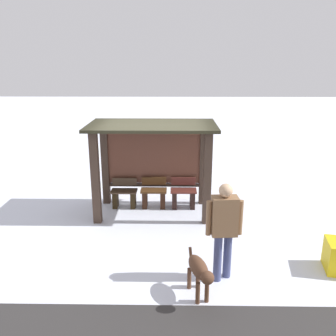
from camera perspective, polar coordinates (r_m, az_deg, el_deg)
name	(u,v)px	position (r m, az deg, el deg)	size (l,w,h in m)	color
ground_plane	(153,212)	(9.02, -2.37, -7.03)	(60.00, 60.00, 0.00)	silver
bus_shelter	(153,149)	(8.70, -2.42, 2.99)	(3.00, 1.67, 2.23)	#3A2B22
bench_left_inside	(124,196)	(9.28, -7.00, -4.44)	(0.66, 0.37, 0.74)	#433223
bench_center_inside	(154,195)	(9.20, -2.28, -4.40)	(0.66, 0.37, 0.76)	#4B2E16
bench_right_inside	(183,196)	(9.19, 2.48, -4.50)	(0.66, 0.41, 0.76)	#58261F
person_walking	(224,225)	(6.08, 8.97, -8.92)	(0.62, 0.29, 1.74)	olive
dog	(199,271)	(5.84, 5.05, -16.06)	(0.42, 0.89, 0.67)	#523423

